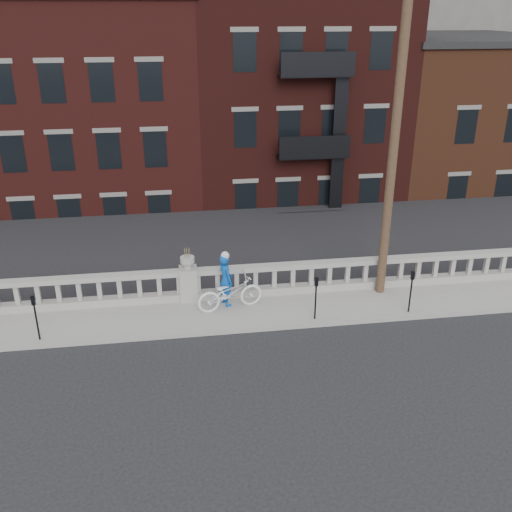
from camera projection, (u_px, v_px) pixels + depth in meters
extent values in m
plane|color=black|center=(196.00, 376.00, 14.64)|extent=(120.00, 120.00, 0.00)
cube|color=gray|center=(191.00, 316.00, 17.33)|extent=(32.00, 2.20, 0.15)
cube|color=gray|center=(189.00, 296.00, 18.11)|extent=(28.00, 0.34, 0.25)
cube|color=gray|center=(188.00, 272.00, 17.78)|extent=(28.00, 0.34, 0.16)
cube|color=gray|center=(189.00, 284.00, 17.94)|extent=(0.55, 0.55, 1.10)
cylinder|color=gray|center=(188.00, 265.00, 17.68)|extent=(0.24, 0.24, 0.20)
cylinder|color=gray|center=(187.00, 260.00, 17.61)|extent=(0.44, 0.44, 0.18)
cube|color=#605E59|center=(193.00, 361.00, 19.51)|extent=(36.00, 0.50, 5.15)
cube|color=black|center=(180.00, 222.00, 40.26)|extent=(80.00, 44.00, 0.50)
cube|color=#595651|center=(139.00, 320.00, 23.23)|extent=(16.00, 7.00, 4.00)
cube|color=#595651|center=(447.00, 71.00, 45.87)|extent=(14.00, 14.00, 18.00)
cube|color=#451613|center=(103.00, 140.00, 31.38)|extent=(10.00, 14.00, 14.00)
cube|color=#37120F|center=(282.00, 121.00, 32.43)|extent=(10.00, 14.00, 15.50)
cube|color=#562B1A|center=(443.00, 146.00, 34.48)|extent=(10.00, 14.00, 12.00)
cube|color=black|center=(458.00, 37.00, 32.02)|extent=(10.30, 14.30, 0.30)
cylinder|color=#422D1E|center=(394.00, 139.00, 16.68)|extent=(0.28, 0.28, 10.00)
cylinder|color=black|center=(37.00, 322.00, 15.74)|extent=(0.05, 0.05, 1.10)
cube|color=black|center=(33.00, 301.00, 15.46)|extent=(0.10, 0.08, 0.26)
cube|color=black|center=(33.00, 300.00, 15.41)|extent=(0.06, 0.01, 0.08)
cylinder|color=black|center=(315.00, 302.00, 16.80)|extent=(0.05, 0.05, 1.10)
cube|color=black|center=(316.00, 282.00, 16.53)|extent=(0.10, 0.08, 0.26)
cube|color=black|center=(317.00, 281.00, 16.47)|extent=(0.06, 0.01, 0.08)
cylinder|color=black|center=(410.00, 296.00, 17.20)|extent=(0.05, 0.05, 1.10)
cube|color=black|center=(413.00, 275.00, 16.92)|extent=(0.10, 0.08, 0.26)
cube|color=black|center=(413.00, 275.00, 16.87)|extent=(0.06, 0.01, 0.08)
imported|color=white|center=(230.00, 293.00, 17.40)|extent=(2.16, 1.15, 1.08)
imported|color=#0B49AA|center=(226.00, 280.00, 17.53)|extent=(0.60, 0.72, 1.68)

